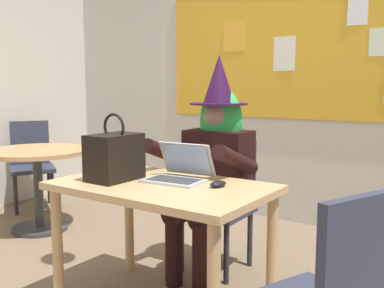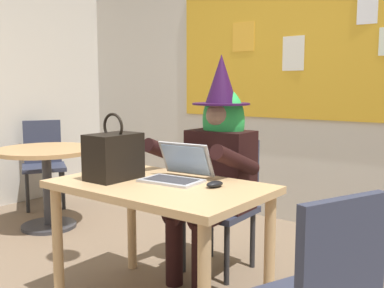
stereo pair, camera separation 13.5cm
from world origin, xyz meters
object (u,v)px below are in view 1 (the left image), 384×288
at_px(laptop, 179,172).
at_px(handbag, 115,156).
at_px(chair_spare_by_window, 31,160).
at_px(desk_main, 162,202).
at_px(person_costumed, 214,157).
at_px(side_table_round, 37,170).
at_px(computer_mouse, 218,184).
at_px(chair_at_desk, 222,197).

xyz_separation_m(laptop, handbag, (-0.30, -0.20, 0.09)).
bearing_deg(chair_spare_by_window, desk_main, 11.58).
relative_size(person_costumed, side_table_round, 1.68).
bearing_deg(handbag, chair_spare_by_window, 155.26).
distance_m(desk_main, chair_spare_by_window, 2.60).
height_order(desk_main, side_table_round, desk_main).
bearing_deg(handbag, person_costumed, 70.23).
xyz_separation_m(desk_main, computer_mouse, (0.30, 0.10, 0.12)).
bearing_deg(computer_mouse, chair_spare_by_window, 176.37).
height_order(chair_at_desk, computer_mouse, chair_at_desk).
height_order(person_costumed, side_table_round, person_costumed).
distance_m(chair_at_desk, laptop, 0.66).
xyz_separation_m(computer_mouse, handbag, (-0.57, -0.18, 0.12)).
bearing_deg(desk_main, laptop, 77.97).
bearing_deg(chair_at_desk, person_costumed, 0.32).
bearing_deg(side_table_round, person_costumed, 3.82).
xyz_separation_m(laptop, side_table_round, (-1.77, 0.36, -0.24)).
height_order(computer_mouse, handbag, handbag).
distance_m(desk_main, laptop, 0.19).
bearing_deg(desk_main, computer_mouse, 18.93).
relative_size(chair_at_desk, side_table_round, 1.03).
height_order(handbag, chair_spare_by_window, handbag).
xyz_separation_m(desk_main, person_costumed, (-0.04, 0.60, 0.16)).
bearing_deg(laptop, chair_at_desk, 91.34).
bearing_deg(laptop, side_table_round, 163.28).
height_order(person_costumed, laptop, person_costumed).
distance_m(desk_main, side_table_round, 1.81).
bearing_deg(desk_main, handbag, -165.24).
relative_size(person_costumed, handbag, 3.82).
bearing_deg(computer_mouse, person_costumed, 137.00).
distance_m(laptop, chair_spare_by_window, 2.59).
xyz_separation_m(chair_at_desk, handbag, (-0.24, -0.79, 0.36)).
distance_m(desk_main, handbag, 0.37).
bearing_deg(chair_spare_by_window, side_table_round, 0.00).
distance_m(laptop, computer_mouse, 0.27).
bearing_deg(laptop, chair_spare_by_window, 156.89).
xyz_separation_m(desk_main, laptop, (0.03, 0.12, 0.15)).
bearing_deg(handbag, computer_mouse, 16.93).
relative_size(side_table_round, chair_spare_by_window, 0.97).
distance_m(chair_at_desk, chair_spare_by_window, 2.39).
xyz_separation_m(side_table_round, chair_spare_by_window, (-0.69, 0.43, -0.04)).
bearing_deg(handbag, side_table_round, 159.15).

